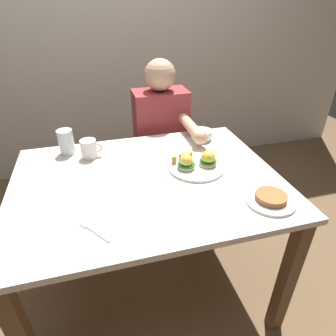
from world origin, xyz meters
name	(u,v)px	position (x,y,z in m)	size (l,w,h in m)	color
ground_plane	(152,284)	(0.00, 0.00, 0.00)	(6.00, 6.00, 0.00)	brown
back_wall	(105,18)	(0.00, 1.50, 1.30)	(4.80, 0.10, 2.60)	silver
dining_table	(148,197)	(0.00, 0.00, 0.63)	(1.20, 0.90, 0.74)	silver
eggs_benedict_plate	(196,164)	(0.25, 0.03, 0.76)	(0.27, 0.27, 0.09)	white
fruit_bowl	(202,135)	(0.39, 0.33, 0.77)	(0.12, 0.12, 0.05)	white
coffee_mug	(89,148)	(-0.24, 0.28, 0.79)	(0.11, 0.08, 0.09)	white
fork	(93,230)	(-0.25, -0.28, 0.74)	(0.11, 0.14, 0.00)	silver
water_glass_near	(66,143)	(-0.35, 0.35, 0.80)	(0.08, 0.08, 0.13)	silver
side_plate	(270,199)	(0.44, -0.30, 0.75)	(0.20, 0.20, 0.04)	white
diner_person	(162,137)	(0.23, 0.60, 0.65)	(0.34, 0.54, 1.14)	#33333D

